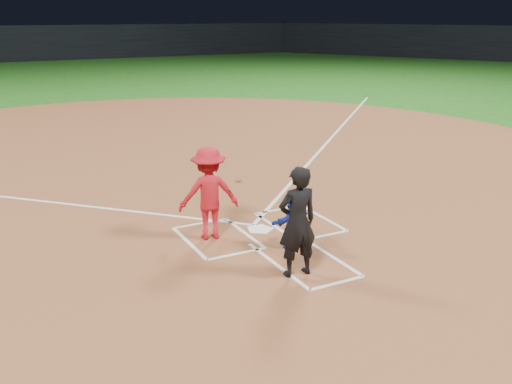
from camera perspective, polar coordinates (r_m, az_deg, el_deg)
name	(u,v)px	position (r m, az deg, el deg)	size (l,w,h in m)	color
ground	(260,230)	(12.03, 0.39, -3.83)	(120.00, 120.00, 0.00)	#1C5A16
home_plate_dirt	(166,165)	(17.30, -8.95, 2.69)	(28.00, 28.00, 0.01)	brown
stadium_wall_far	(15,44)	(58.20, -22.97, 13.51)	(80.00, 1.20, 3.20)	black
home_plate	(260,229)	(12.02, 0.39, -3.74)	(0.60, 0.60, 0.02)	white
catcher	(293,222)	(11.01, 3.76, -2.96)	(0.97, 0.31, 1.05)	#13259B
umpire	(297,222)	(9.70, 4.16, -2.99)	(0.71, 0.47, 1.95)	black
chalk_markings	(174,170)	(16.65, -8.16, 2.16)	(28.35, 17.32, 0.01)	white
batter_at_plate	(209,193)	(11.36, -4.74, -0.13)	(1.42, 1.02, 1.87)	red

